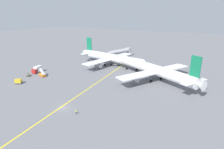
# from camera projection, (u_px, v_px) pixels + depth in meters

# --- Properties ---
(ground_plane) EXTENTS (600.00, 600.00, 0.00)m
(ground_plane) POSITION_uv_depth(u_px,v_px,m) (63.00, 108.00, 66.09)
(ground_plane) COLOR slate
(taxiway_stripe) EXTENTS (13.05, 119.39, 0.01)m
(taxiway_stripe) POSITION_uv_depth(u_px,v_px,m) (77.00, 96.00, 75.37)
(taxiway_stripe) COLOR yellow
(taxiway_stripe) RESTS_ON ground
(airliner_at_gate_left) EXTENTS (50.11, 41.14, 15.78)m
(airliner_at_gate_left) POSITION_uv_depth(u_px,v_px,m) (112.00, 58.00, 117.92)
(airliner_at_gate_left) COLOR white
(airliner_at_gate_left) RESTS_ON ground
(airliner_being_pushed) EXTENTS (51.27, 40.24, 16.01)m
(airliner_being_pushed) POSITION_uv_depth(u_px,v_px,m) (152.00, 69.00, 92.98)
(airliner_being_pushed) COLOR white
(airliner_being_pushed) RESTS_ON ground
(pushback_tug) EXTENTS (8.97, 5.07, 3.02)m
(pushback_tug) POSITION_uv_depth(u_px,v_px,m) (115.00, 63.00, 120.21)
(pushback_tug) COLOR gray
(pushback_tug) RESTS_ON ground
(gse_container_dolly_flat) EXTENTS (3.88, 3.53, 2.15)m
(gse_container_dolly_flat) POSITION_uv_depth(u_px,v_px,m) (18.00, 81.00, 88.52)
(gse_container_dolly_flat) COLOR slate
(gse_container_dolly_flat) RESTS_ON ground
(gse_stair_truck_yellow) EXTENTS (4.93, 3.26, 4.06)m
(gse_stair_truck_yellow) POSITION_uv_depth(u_px,v_px,m) (42.00, 75.00, 98.54)
(gse_stair_truck_yellow) COLOR orange
(gse_stair_truck_yellow) RESTS_ON ground
(gse_gpu_cart_small) EXTENTS (2.64, 2.58, 1.90)m
(gse_gpu_cart_small) POSITION_uv_depth(u_px,v_px,m) (28.00, 75.00, 98.77)
(gse_gpu_cart_small) COLOR #666B4C
(gse_gpu_cart_small) RESTS_ON ground
(gse_catering_truck_tall) EXTENTS (3.07, 6.08, 3.50)m
(gse_catering_truck_tall) POSITION_uv_depth(u_px,v_px,m) (37.00, 70.00, 104.52)
(gse_catering_truck_tall) COLOR red
(gse_catering_truck_tall) RESTS_ON ground
(ground_crew_marshaller_foreground) EXTENTS (0.36, 0.36, 1.54)m
(ground_crew_marshaller_foreground) POSITION_uv_depth(u_px,v_px,m) (76.00, 112.00, 61.97)
(ground_crew_marshaller_foreground) COLOR black
(ground_crew_marshaller_foreground) RESTS_ON ground
(jet_bridge) EXTENTS (9.21, 22.27, 6.23)m
(jet_bridge) POSITION_uv_depth(u_px,v_px,m) (121.00, 51.00, 139.83)
(jet_bridge) COLOR #B7B7BC
(jet_bridge) RESTS_ON ground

